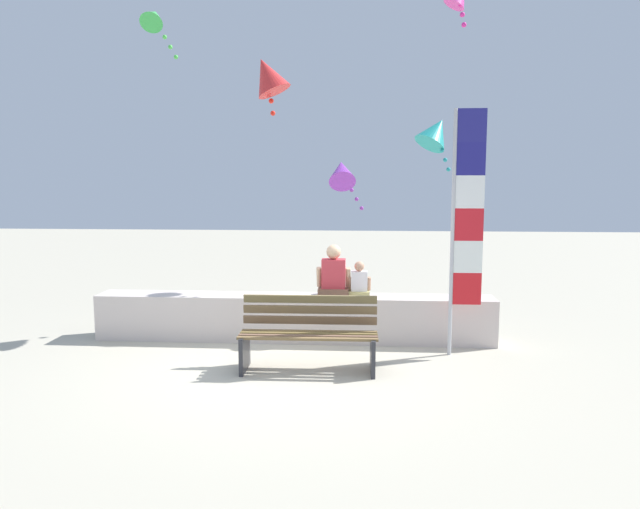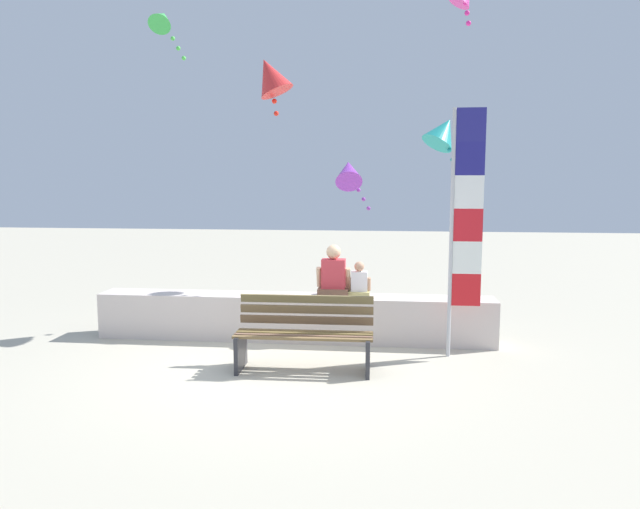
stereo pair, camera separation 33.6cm
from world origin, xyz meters
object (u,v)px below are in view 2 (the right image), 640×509
(flag_banner, at_px, (463,218))
(kite_teal, at_px, (443,132))
(person_adult, at_px, (334,276))
(kite_purple, at_px, (349,172))
(person_child, at_px, (359,283))
(park_bench, at_px, (304,336))
(kite_green, at_px, (162,19))
(kite_red, at_px, (271,76))

(flag_banner, height_order, kite_teal, kite_teal)
(person_adult, distance_m, kite_purple, 3.72)
(person_adult, relative_size, person_child, 1.47)
(flag_banner, bearing_deg, person_adult, 160.99)
(kite_teal, bearing_deg, person_adult, -118.53)
(park_bench, xyz_separation_m, kite_green, (-3.23, 4.11, 4.88))
(kite_red, relative_size, kite_teal, 0.80)
(flag_banner, xyz_separation_m, kite_green, (-5.19, 3.38, 3.47))
(park_bench, height_order, flag_banner, flag_banner)
(kite_purple, xyz_separation_m, kite_red, (-1.07, -2.47, 1.44))
(flag_banner, height_order, kite_green, kite_green)
(person_child, height_order, kite_purple, kite_purple)
(kite_purple, distance_m, kite_teal, 1.96)
(person_adult, bearing_deg, kite_teal, 61.47)
(kite_green, distance_m, kite_purple, 4.52)
(kite_green, distance_m, kite_teal, 5.70)
(park_bench, xyz_separation_m, kite_teal, (2.05, 4.65, 2.81))
(person_adult, bearing_deg, kite_purple, 90.00)
(flag_banner, relative_size, kite_red, 3.45)
(person_adult, relative_size, kite_green, 0.71)
(person_adult, distance_m, kite_teal, 4.42)
(park_bench, xyz_separation_m, person_child, (0.61, 1.32, 0.44))
(flag_banner, bearing_deg, kite_green, 146.93)
(kite_red, bearing_deg, person_child, -32.88)
(person_child, height_order, kite_teal, kite_teal)
(kite_green, bearing_deg, kite_red, -37.68)
(person_adult, bearing_deg, person_child, 0.05)
(kite_green, height_order, kite_red, kite_green)
(person_child, relative_size, flag_banner, 0.16)
(kite_purple, xyz_separation_m, kite_teal, (1.81, -0.07, 0.76))
(kite_purple, bearing_deg, kite_teal, -2.24)
(park_bench, bearing_deg, kite_green, 128.17)
(kite_teal, bearing_deg, kite_purple, 177.76)
(flag_banner, relative_size, kite_teal, 2.77)
(park_bench, height_order, person_child, person_child)
(park_bench, height_order, kite_teal, kite_teal)
(kite_purple, height_order, kite_red, kite_red)
(person_child, xyz_separation_m, kite_purple, (-0.37, 3.40, 1.62))
(flag_banner, xyz_separation_m, kite_purple, (-1.71, 3.99, 0.64))
(kite_green, height_order, kite_teal, kite_green)
(park_bench, xyz_separation_m, kite_red, (-0.83, 2.25, 3.50))
(person_child, bearing_deg, kite_teal, 66.60)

